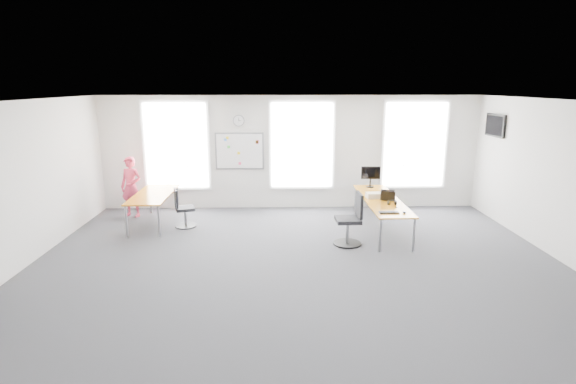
{
  "coord_description": "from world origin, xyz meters",
  "views": [
    {
      "loc": [
        -0.39,
        -7.83,
        3.28
      ],
      "look_at": [
        -0.14,
        1.2,
        1.1
      ],
      "focal_mm": 28.0,
      "sensor_mm": 36.0,
      "label": 1
    }
  ],
  "objects_px": {
    "desk_right": "(381,201)",
    "monitor": "(371,175)",
    "desk_left": "(153,196)",
    "keyboard": "(389,213)",
    "chair_right": "(351,222)",
    "person": "(131,187)",
    "chair_left": "(183,210)",
    "headphones": "(392,203)"
  },
  "relations": [
    {
      "from": "desk_right",
      "to": "monitor",
      "type": "relative_size",
      "value": 5.56
    },
    {
      "from": "desk_left",
      "to": "keyboard",
      "type": "bearing_deg",
      "value": -17.99
    },
    {
      "from": "chair_right",
      "to": "person",
      "type": "bearing_deg",
      "value": -114.85
    },
    {
      "from": "chair_left",
      "to": "monitor",
      "type": "relative_size",
      "value": 1.72
    },
    {
      "from": "desk_right",
      "to": "person",
      "type": "bearing_deg",
      "value": 168.39
    },
    {
      "from": "desk_right",
      "to": "person",
      "type": "xyz_separation_m",
      "value": [
        -6.05,
        1.24,
        0.09
      ]
    },
    {
      "from": "person",
      "to": "desk_right",
      "type": "bearing_deg",
      "value": 4.31
    },
    {
      "from": "headphones",
      "to": "monitor",
      "type": "xyz_separation_m",
      "value": [
        -0.12,
        1.71,
        0.27
      ]
    },
    {
      "from": "chair_left",
      "to": "monitor",
      "type": "distance_m",
      "value": 4.71
    },
    {
      "from": "chair_right",
      "to": "monitor",
      "type": "xyz_separation_m",
      "value": [
        0.84,
        2.17,
        0.56
      ]
    },
    {
      "from": "desk_left",
      "to": "monitor",
      "type": "distance_m",
      "value": 5.35
    },
    {
      "from": "chair_right",
      "to": "headphones",
      "type": "bearing_deg",
      "value": 113.99
    },
    {
      "from": "chair_right",
      "to": "headphones",
      "type": "height_order",
      "value": "chair_right"
    },
    {
      "from": "monitor",
      "to": "desk_right",
      "type": "bearing_deg",
      "value": -86.1
    },
    {
      "from": "chair_left",
      "to": "person",
      "type": "bearing_deg",
      "value": 39.29
    },
    {
      "from": "desk_left",
      "to": "chair_left",
      "type": "height_order",
      "value": "chair_left"
    },
    {
      "from": "desk_right",
      "to": "headphones",
      "type": "bearing_deg",
      "value": -78.26
    },
    {
      "from": "desk_right",
      "to": "headphones",
      "type": "relative_size",
      "value": 15.61
    },
    {
      "from": "chair_right",
      "to": "chair_left",
      "type": "bearing_deg",
      "value": -110.67
    },
    {
      "from": "headphones",
      "to": "desk_right",
      "type": "bearing_deg",
      "value": 88.54
    },
    {
      "from": "headphones",
      "to": "person",
      "type": "bearing_deg",
      "value": 150.95
    },
    {
      "from": "desk_left",
      "to": "headphones",
      "type": "distance_m",
      "value": 5.52
    },
    {
      "from": "desk_left",
      "to": "keyboard",
      "type": "distance_m",
      "value": 5.47
    },
    {
      "from": "desk_right",
      "to": "chair_left",
      "type": "bearing_deg",
      "value": 176.11
    },
    {
      "from": "desk_left",
      "to": "chair_right",
      "type": "distance_m",
      "value": 4.72
    },
    {
      "from": "keyboard",
      "to": "headphones",
      "type": "height_order",
      "value": "headphones"
    },
    {
      "from": "chair_right",
      "to": "person",
      "type": "relative_size",
      "value": 0.72
    },
    {
      "from": "chair_right",
      "to": "chair_left",
      "type": "height_order",
      "value": "chair_right"
    },
    {
      "from": "keyboard",
      "to": "monitor",
      "type": "relative_size",
      "value": 0.74
    },
    {
      "from": "person",
      "to": "desk_left",
      "type": "bearing_deg",
      "value": -27.3
    },
    {
      "from": "desk_left",
      "to": "person",
      "type": "bearing_deg",
      "value": 136.78
    },
    {
      "from": "person",
      "to": "chair_right",
      "type": "bearing_deg",
      "value": -7.11
    },
    {
      "from": "chair_right",
      "to": "headphones",
      "type": "distance_m",
      "value": 1.1
    },
    {
      "from": "desk_right",
      "to": "headphones",
      "type": "height_order",
      "value": "headphones"
    },
    {
      "from": "chair_left",
      "to": "person",
      "type": "xyz_separation_m",
      "value": [
        -1.45,
        0.93,
        0.36
      ]
    },
    {
      "from": "desk_right",
      "to": "chair_left",
      "type": "xyz_separation_m",
      "value": [
        -4.59,
        0.31,
        -0.27
      ]
    },
    {
      "from": "headphones",
      "to": "monitor",
      "type": "relative_size",
      "value": 0.36
    },
    {
      "from": "person",
      "to": "keyboard",
      "type": "height_order",
      "value": "person"
    },
    {
      "from": "chair_right",
      "to": "headphones",
      "type": "xyz_separation_m",
      "value": [
        0.96,
        0.46,
        0.29
      ]
    },
    {
      "from": "keyboard",
      "to": "headphones",
      "type": "relative_size",
      "value": 2.09
    },
    {
      "from": "person",
      "to": "keyboard",
      "type": "xyz_separation_m",
      "value": [
        5.93,
        -2.38,
        -0.03
      ]
    },
    {
      "from": "person",
      "to": "headphones",
      "type": "xyz_separation_m",
      "value": [
        6.15,
        -1.75,
        0.01
      ]
    }
  ]
}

